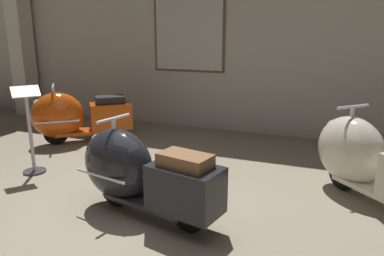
% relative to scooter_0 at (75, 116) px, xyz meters
% --- Properties ---
extents(ground_plane, '(60.00, 60.00, 0.00)m').
position_rel_scooter_0_xyz_m(ground_plane, '(2.18, -1.89, -0.43)').
color(ground_plane, gray).
extents(showroom_back_wall, '(18.00, 0.63, 3.29)m').
position_rel_scooter_0_xyz_m(showroom_back_wall, '(2.02, 1.69, 1.21)').
color(showroom_back_wall, '#ADA89E').
rests_on(showroom_back_wall, ground).
extents(scooter_0, '(1.48, 1.33, 0.95)m').
position_rel_scooter_0_xyz_m(scooter_0, '(0.00, 0.00, 0.00)').
color(scooter_0, black).
rests_on(scooter_0, ground).
extents(scooter_1, '(1.61, 0.76, 0.95)m').
position_rel_scooter_0_xyz_m(scooter_1, '(2.13, -1.74, -0.00)').
color(scooter_1, black).
rests_on(scooter_1, ground).
extents(scooter_2, '(1.46, 1.46, 0.98)m').
position_rel_scooter_0_xyz_m(scooter_2, '(4.25, -0.59, 0.01)').
color(scooter_2, black).
rests_on(scooter_2, ground).
extents(info_stanchion, '(0.38, 0.39, 1.10)m').
position_rel_scooter_0_xyz_m(info_stanchion, '(0.35, -1.27, 0.03)').
color(info_stanchion, '#333338').
rests_on(info_stanchion, ground).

